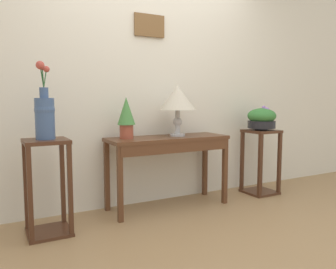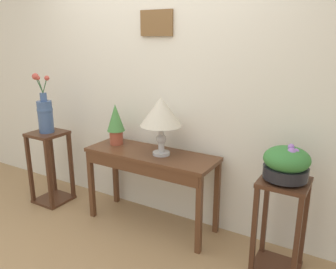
# 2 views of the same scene
# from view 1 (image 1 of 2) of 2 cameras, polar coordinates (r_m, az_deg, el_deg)

# --- Properties ---
(ground_plane) EXTENTS (12.00, 12.00, 0.01)m
(ground_plane) POSITION_cam_1_polar(r_m,az_deg,el_deg) (2.66, 9.41, -18.48)
(ground_plane) COLOR #9E7A51
(back_wall_with_art) EXTENTS (9.00, 0.13, 2.80)m
(back_wall_with_art) POSITION_cam_1_polar(r_m,az_deg,el_deg) (3.60, -3.71, 10.84)
(back_wall_with_art) COLOR silver
(back_wall_with_art) RESTS_ON ground
(console_table) EXTENTS (1.22, 0.43, 0.72)m
(console_table) POSITION_cam_1_polar(r_m,az_deg,el_deg) (3.36, 0.17, -2.09)
(console_table) COLOR #56331E
(console_table) RESTS_ON ground
(table_lamp) EXTENTS (0.37, 0.37, 0.51)m
(table_lamp) POSITION_cam_1_polar(r_m,az_deg,el_deg) (3.41, 1.63, 5.98)
(table_lamp) COLOR #B7B7BC
(table_lamp) RESTS_ON console_table
(potted_plant_on_console) EXTENTS (0.17, 0.17, 0.39)m
(potted_plant_on_console) POSITION_cam_1_polar(r_m,az_deg,el_deg) (3.21, -7.05, 3.16)
(potted_plant_on_console) COLOR #9E4733
(potted_plant_on_console) RESTS_ON console_table
(pedestal_stand_left) EXTENTS (0.34, 0.34, 0.78)m
(pedestal_stand_left) POSITION_cam_1_polar(r_m,az_deg,el_deg) (2.91, -19.67, -8.40)
(pedestal_stand_left) COLOR #472819
(pedestal_stand_left) RESTS_ON ground
(flower_vase_tall_left) EXTENTS (0.16, 0.16, 0.61)m
(flower_vase_tall_left) POSITION_cam_1_polar(r_m,az_deg,el_deg) (2.83, -20.10, 3.43)
(flower_vase_tall_left) COLOR #3D5684
(flower_vase_tall_left) RESTS_ON pedestal_stand_left
(pedestal_stand_right) EXTENTS (0.34, 0.34, 0.74)m
(pedestal_stand_right) POSITION_cam_1_polar(r_m,az_deg,el_deg) (4.06, 15.33, -4.48)
(pedestal_stand_right) COLOR #472819
(pedestal_stand_right) RESTS_ON ground
(planter_bowl_wide_right) EXTENTS (0.32, 0.32, 0.28)m
(planter_bowl_wide_right) POSITION_cam_1_polar(r_m,az_deg,el_deg) (4.01, 15.54, 2.61)
(planter_bowl_wide_right) COLOR black
(planter_bowl_wide_right) RESTS_ON pedestal_stand_right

